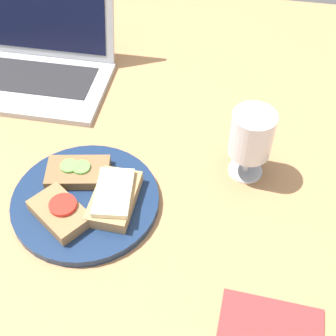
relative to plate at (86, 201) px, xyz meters
The scene contains 7 objects.
wooden_table 12.54cm from the plate, 33.57° to the left, with size 140.00×140.00×3.00cm, color #B27F51.
plate is the anchor object (origin of this frame).
sandwich_with_tomato 5.59cm from the plate, 121.04° to the right, with size 11.86×10.96×2.84cm.
sandwich_with_cheese 5.78cm from the plate, ahead, with size 7.31×11.94×3.30cm.
sandwich_with_cucumber 5.61cm from the plate, 119.04° to the left, with size 12.03×8.68×2.28cm.
wine_glass 30.31cm from the plate, 24.98° to the left, with size 7.47×7.47×13.64cm.
laptop 41.26cm from the plate, 123.16° to the left, with size 35.47×26.66×22.54cm.
Camera 1 is at (12.40, -52.91, 67.22)cm, focal length 50.00 mm.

